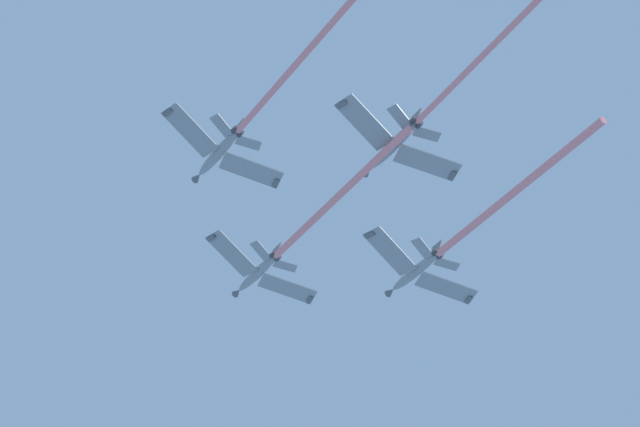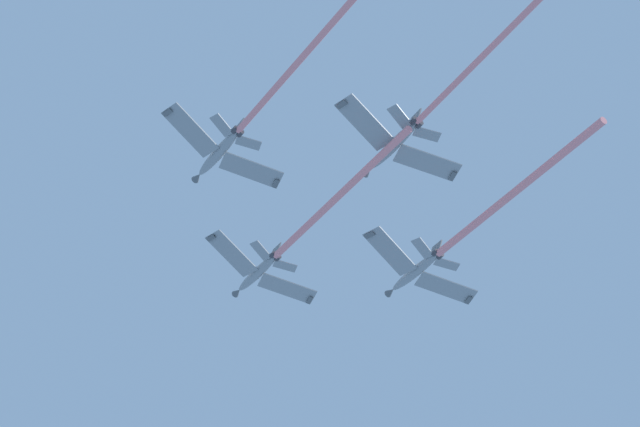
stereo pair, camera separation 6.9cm
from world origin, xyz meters
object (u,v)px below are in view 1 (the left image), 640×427
object	(u,v)px
jet_left_wing	(244,124)
jet_slot	(426,113)
jet_lead	(292,240)
jet_right_wing	(461,235)

from	to	relation	value
jet_left_wing	jet_slot	size ratio (longest dim) A/B	0.92
jet_lead	jet_left_wing	world-z (taller)	jet_lead
jet_right_wing	jet_slot	size ratio (longest dim) A/B	1.01
jet_lead	jet_slot	size ratio (longest dim) A/B	1.02
jet_lead	jet_left_wing	distance (m)	22.64
jet_lead	jet_slot	world-z (taller)	jet_lead
jet_left_wing	jet_slot	distance (m)	26.22
jet_left_wing	jet_right_wing	distance (m)	35.23
jet_right_wing	jet_slot	xyz separation A→B (m)	(-16.87, -13.40, -5.78)
jet_lead	jet_left_wing	bearing A→B (deg)	-142.13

